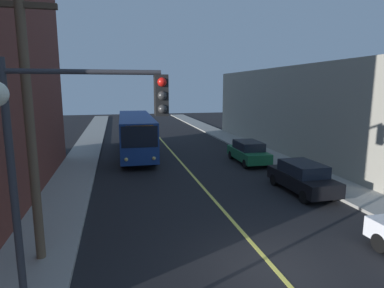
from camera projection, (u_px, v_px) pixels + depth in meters
ground_plane at (276, 270)px, 9.78m from camera, size 120.00×120.00×0.00m
sidewalk_left at (69, 187)px, 17.71m from camera, size 2.50×90.00×0.15m
sidewalk_right at (304, 171)px, 20.99m from camera, size 2.50×90.00×0.15m
lane_stripe_center at (180, 161)px, 24.15m from camera, size 0.16×60.00×0.01m
building_right_warehouse at (331, 109)px, 29.12m from camera, size 12.00×25.88×7.12m
city_bus at (136, 132)px, 26.50m from camera, size 2.78×12.20×3.20m
parked_car_black at (302, 177)px, 16.87m from camera, size 1.84×4.41×1.62m
parked_car_green at (248, 152)px, 23.48m from camera, size 1.89×4.43×1.62m
utility_pole_near at (27, 98)px, 9.37m from camera, size 2.40×0.28×9.11m
traffic_signal_left_corner at (80, 138)px, 7.60m from camera, size 3.75×0.48×6.00m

